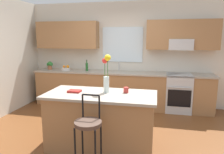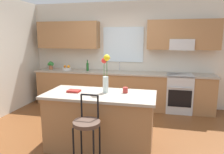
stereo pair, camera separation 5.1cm
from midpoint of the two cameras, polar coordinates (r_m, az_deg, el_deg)
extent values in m
plane|color=brown|center=(4.03, -1.88, -15.56)|extent=(14.00, 14.00, 0.00)
cube|color=beige|center=(5.65, 3.42, 6.29)|extent=(5.60, 0.12, 2.70)
cube|color=#996B42|center=(5.84, -11.54, 11.15)|extent=(1.67, 0.34, 0.70)
cube|color=#996B42|center=(5.35, 19.02, 10.85)|extent=(1.67, 0.34, 0.70)
cube|color=silver|center=(5.56, 3.32, 8.80)|extent=(1.06, 0.03, 0.90)
cube|color=#B7BABC|center=(5.32, 18.64, 8.40)|extent=(0.56, 0.36, 0.26)
cube|color=#996B42|center=(5.44, 2.68, -3.59)|extent=(4.50, 0.60, 0.88)
cube|color=#9E9384|center=(5.35, 2.72, 1.19)|extent=(4.56, 0.64, 0.04)
cube|color=#B7BABC|center=(5.37, 2.02, 0.69)|extent=(0.54, 0.38, 0.11)
cylinder|color=#B7BABC|center=(5.50, 2.35, 2.82)|extent=(0.02, 0.02, 0.22)
cylinder|color=#B7BABC|center=(5.42, 2.24, 3.89)|extent=(0.02, 0.12, 0.02)
cube|color=#B7BABC|center=(5.36, 18.03, -4.12)|extent=(0.60, 0.60, 0.92)
cube|color=black|center=(5.09, 18.27, -5.60)|extent=(0.52, 0.02, 0.40)
cylinder|color=#B7BABC|center=(5.00, 18.47, -2.85)|extent=(0.50, 0.02, 0.02)
cube|color=#996B42|center=(3.45, -2.82, -12.21)|extent=(1.66, 0.74, 0.88)
cube|color=#9E9384|center=(3.30, -2.89, -4.83)|extent=(1.74, 0.82, 0.04)
cylinder|color=black|center=(2.89, -9.89, -19.58)|extent=(0.02, 0.02, 0.66)
cylinder|color=black|center=(3.11, -7.88, -17.22)|extent=(0.02, 0.02, 0.66)
cylinder|color=black|center=(3.04, -2.87, -17.89)|extent=(0.02, 0.02, 0.66)
cylinder|color=#4C382D|center=(2.80, -6.43, -12.41)|extent=(0.36, 0.36, 0.05)
cylinder|color=black|center=(2.89, -7.82, -7.77)|extent=(0.02, 0.02, 0.32)
cylinder|color=black|center=(2.82, -3.33, -8.17)|extent=(0.02, 0.02, 0.32)
cylinder|color=black|center=(2.81, -5.66, -4.88)|extent=(0.23, 0.02, 0.02)
cylinder|color=silver|center=(3.31, -1.32, -2.09)|extent=(0.09, 0.09, 0.26)
cylinder|color=#3D722D|center=(3.26, -0.95, 1.08)|extent=(0.01, 0.01, 0.48)
sphere|color=yellow|center=(3.23, -0.96, 5.29)|extent=(0.10, 0.10, 0.10)
cylinder|color=#3D722D|center=(3.29, -1.72, 0.74)|extent=(0.01, 0.01, 0.43)
sphere|color=red|center=(3.26, -1.74, 4.48)|extent=(0.09, 0.09, 0.09)
cylinder|color=#A52D28|center=(3.32, 4.09, -3.58)|extent=(0.08, 0.08, 0.09)
cube|color=maroon|center=(3.42, -9.95, -3.79)|extent=(0.20, 0.15, 0.03)
cylinder|color=silver|center=(5.79, -11.99, 2.20)|extent=(0.24, 0.24, 0.06)
sphere|color=orange|center=(5.76, -11.53, 2.82)|extent=(0.08, 0.08, 0.08)
sphere|color=orange|center=(5.80, -12.50, 2.85)|extent=(0.07, 0.07, 0.07)
cylinder|color=#1E5923|center=(5.56, -6.44, 2.77)|extent=(0.06, 0.06, 0.20)
cylinder|color=#1E5923|center=(5.54, -6.47, 4.18)|extent=(0.03, 0.03, 0.07)
cylinder|color=black|center=(5.54, -6.48, 4.59)|extent=(0.03, 0.03, 0.02)
cylinder|color=#9E5B3D|center=(6.00, -16.12, 2.54)|extent=(0.11, 0.11, 0.11)
sphere|color=#2D7A33|center=(5.99, -16.17, 3.63)|extent=(0.10, 0.10, 0.10)
sphere|color=#2D7A33|center=(6.02, -16.45, 3.37)|extent=(0.11, 0.11, 0.11)
sphere|color=#2D7A33|center=(5.96, -15.87, 3.43)|extent=(0.11, 0.11, 0.11)
camera|label=1|loc=(0.03, -89.65, 0.07)|focal=33.48mm
camera|label=2|loc=(0.03, 90.35, -0.07)|focal=33.48mm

